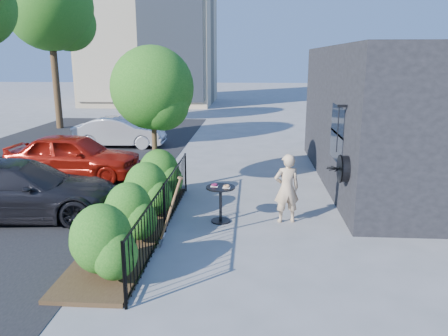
# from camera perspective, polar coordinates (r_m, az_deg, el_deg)

# --- Properties ---
(ground) EXTENTS (120.00, 120.00, 0.00)m
(ground) POSITION_cam_1_polar(r_m,az_deg,el_deg) (9.46, 1.36, -8.58)
(ground) COLOR gray
(ground) RESTS_ON ground
(shop_building) EXTENTS (6.22, 9.00, 4.00)m
(shop_building) POSITION_cam_1_polar(r_m,az_deg,el_deg) (14.28, 25.00, 6.17)
(shop_building) COLOR black
(shop_building) RESTS_ON ground
(fence) EXTENTS (0.05, 6.05, 1.10)m
(fence) POSITION_cam_1_polar(r_m,az_deg,el_deg) (9.43, -7.80, -5.14)
(fence) COLOR black
(fence) RESTS_ON ground
(planting_bed) EXTENTS (1.30, 6.00, 0.08)m
(planting_bed) POSITION_cam_1_polar(r_m,az_deg,el_deg) (9.78, -11.76, -7.87)
(planting_bed) COLOR #382616
(planting_bed) RESTS_ON ground
(shrubs) EXTENTS (1.10, 5.60, 1.24)m
(shrubs) POSITION_cam_1_polar(r_m,az_deg,el_deg) (9.62, -11.22, -4.03)
(shrubs) COLOR #165914
(shrubs) RESTS_ON ground
(patio_tree) EXTENTS (2.20, 2.20, 3.94)m
(patio_tree) POSITION_cam_1_polar(r_m,az_deg,el_deg) (11.80, -9.05, 9.64)
(patio_tree) COLOR #3F2B19
(patio_tree) RESTS_ON ground
(street_tree_far) EXTENTS (4.40, 4.40, 8.28)m
(street_tree_far) POSITION_cam_1_polar(r_m,az_deg,el_deg) (25.00, -21.72, 18.38)
(street_tree_far) COLOR #3F2B19
(street_tree_far) RESTS_ON ground
(cafe_table) EXTENTS (0.66, 0.66, 0.89)m
(cafe_table) POSITION_cam_1_polar(r_m,az_deg,el_deg) (9.94, -0.45, -3.89)
(cafe_table) COLOR black
(cafe_table) RESTS_ON ground
(woman) EXTENTS (0.65, 0.49, 1.60)m
(woman) POSITION_cam_1_polar(r_m,az_deg,el_deg) (9.97, 8.19, -2.65)
(woman) COLOR #D2AF87
(woman) RESTS_ON ground
(shovel) EXTENTS (0.51, 0.19, 1.48)m
(shovel) POSITION_cam_1_polar(r_m,az_deg,el_deg) (8.70, -7.17, -6.18)
(shovel) COLOR brown
(shovel) RESTS_ON ground
(car_red) EXTENTS (4.20, 1.87, 1.40)m
(car_red) POSITION_cam_1_polar(r_m,az_deg,el_deg) (14.39, -18.99, 1.52)
(car_red) COLOR #A5180D
(car_red) RESTS_ON ground
(car_silver) EXTENTS (3.80, 1.39, 1.24)m
(car_silver) POSITION_cam_1_polar(r_m,az_deg,el_deg) (19.03, -13.45, 4.58)
(car_silver) COLOR #B4B4B9
(car_silver) RESTS_ON ground
(car_darkgrey) EXTENTS (4.83, 2.40, 1.35)m
(car_darkgrey) POSITION_cam_1_polar(r_m,az_deg,el_deg) (11.26, -25.07, -2.58)
(car_darkgrey) COLOR black
(car_darkgrey) RESTS_ON ground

